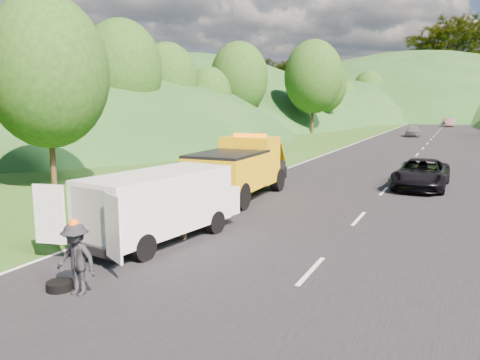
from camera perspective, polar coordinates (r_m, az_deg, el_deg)
The scene contains 15 objects.
ground at distance 14.98m, azimuth -0.22°, elevation -6.97°, with size 320.00×320.00×0.00m, color #38661E.
road_surface at distance 53.24m, azimuth 21.87°, elevation 4.14°, with size 14.00×200.00×0.02m, color black.
tree_line_left at distance 77.32m, azimuth 6.32°, elevation 6.16°, with size 14.00×140.00×14.00m, color #325E1B, non-canonical shape.
hills_backdrop at distance 147.73m, azimuth 25.64°, elevation 6.79°, with size 201.00×288.60×44.00m, color #2D5B23, non-canonical shape.
tow_truck at distance 20.89m, azimuth -0.05°, elevation 1.55°, with size 2.70×6.65×2.82m.
white_van at distance 14.49m, azimuth -9.51°, elevation -2.67°, with size 3.44×6.39×2.17m.
woman at distance 16.01m, azimuth -9.79°, elevation -6.04°, with size 0.64×0.47×1.76m, color silver.
child at distance 14.80m, azimuth -7.01°, elevation -7.25°, with size 0.48×0.38×1.00m, color tan.
worker at distance 11.28m, azimuth -19.13°, elevation -13.10°, with size 1.05×0.60×1.63m, color black.
suitcase at distance 17.97m, azimuth -12.48°, elevation -3.43°, with size 0.38×0.21×0.61m, color #5D5E46.
spare_tire at distance 11.66m, azimuth -21.10°, elevation -12.48°, with size 0.58×0.58×0.20m, color black.
passing_suv at distance 25.04m, azimuth 21.14°, elevation -0.97°, with size 2.41×5.23×1.45m, color black.
dist_car_a at distance 63.87m, azimuth 20.34°, elevation 4.98°, with size 1.68×4.17×1.42m, color #56585C.
dist_car_b at distance 93.04m, azimuth 24.17°, elevation 5.93°, with size 1.52×4.35×1.43m, color brown.
dist_car_c at distance 103.56m, azimuth 24.01°, elevation 6.21°, with size 1.78×4.39×1.27m, color #934968.
Camera 1 is at (6.21, -12.97, 4.21)m, focal length 35.00 mm.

